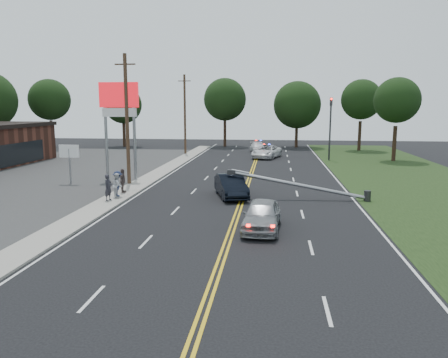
# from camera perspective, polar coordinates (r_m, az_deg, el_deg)

# --- Properties ---
(ground) EXTENTS (120.00, 120.00, 0.00)m
(ground) POSITION_cam_1_polar(r_m,az_deg,el_deg) (21.56, 0.93, -6.93)
(ground) COLOR black
(ground) RESTS_ON ground
(sidewalk) EXTENTS (1.80, 70.00, 0.12)m
(sidewalk) POSITION_cam_1_polar(r_m,az_deg,el_deg) (32.86, -12.06, -1.30)
(sidewalk) COLOR gray
(sidewalk) RESTS_ON ground
(grass_verge) EXTENTS (12.00, 80.00, 0.01)m
(grass_verge) POSITION_cam_1_polar(r_m,az_deg,el_deg) (33.23, 26.65, -2.09)
(grass_verge) COLOR black
(grass_verge) RESTS_ON ground
(centerline_yellow) EXTENTS (0.36, 80.00, 0.00)m
(centerline_yellow) POSITION_cam_1_polar(r_m,az_deg,el_deg) (31.25, 2.72, -1.75)
(centerline_yellow) COLOR gold
(centerline_yellow) RESTS_ON ground
(pylon_sign) EXTENTS (3.20, 0.35, 8.00)m
(pylon_sign) POSITION_cam_1_polar(r_m,az_deg,el_deg) (36.77, -13.53, 9.08)
(pylon_sign) COLOR gray
(pylon_sign) RESTS_ON ground
(small_sign) EXTENTS (1.60, 0.14, 3.10)m
(small_sign) POSITION_cam_1_polar(r_m,az_deg,el_deg) (36.50, -19.56, 3.03)
(small_sign) COLOR gray
(small_sign) RESTS_ON ground
(traffic_signal) EXTENTS (0.28, 0.41, 7.05)m
(traffic_signal) POSITION_cam_1_polar(r_m,az_deg,el_deg) (51.00, 13.72, 7.10)
(traffic_signal) COLOR #2D2D30
(traffic_signal) RESTS_ON ground
(fallen_streetlight) EXTENTS (9.36, 0.44, 1.91)m
(fallen_streetlight) POSITION_cam_1_polar(r_m,az_deg,el_deg) (29.13, 10.72, -0.91)
(fallen_streetlight) COLOR #2D2D30
(fallen_streetlight) RESTS_ON ground
(utility_pole_mid) EXTENTS (1.60, 0.28, 10.00)m
(utility_pole_mid) POSITION_cam_1_polar(r_m,az_deg,el_deg) (34.47, -12.56, 7.58)
(utility_pole_mid) COLOR #382619
(utility_pole_mid) RESTS_ON ground
(utility_pole_far) EXTENTS (1.60, 0.28, 10.00)m
(utility_pole_far) POSITION_cam_1_polar(r_m,az_deg,el_deg) (55.73, -5.13, 8.41)
(utility_pole_far) COLOR #382619
(utility_pole_far) RESTS_ON ground
(tree_4) EXTENTS (5.82, 5.82, 9.93)m
(tree_4) POSITION_cam_1_polar(r_m,az_deg,el_deg) (67.88, -21.82, 9.58)
(tree_4) COLOR black
(tree_4) RESTS_ON ground
(tree_5) EXTENTS (5.63, 5.63, 9.14)m
(tree_5) POSITION_cam_1_polar(r_m,az_deg,el_deg) (68.52, -13.06, 9.42)
(tree_5) COLOR black
(tree_5) RESTS_ON ground
(tree_6) EXTENTS (6.38, 6.38, 10.29)m
(tree_6) POSITION_cam_1_polar(r_m,az_deg,el_deg) (66.85, 0.12, 10.34)
(tree_6) COLOR black
(tree_6) RESTS_ON ground
(tree_7) EXTENTS (6.96, 6.96, 9.77)m
(tree_7) POSITION_cam_1_polar(r_m,az_deg,el_deg) (66.41, 9.54, 9.52)
(tree_7) COLOR black
(tree_7) RESTS_ON ground
(tree_8) EXTENTS (5.49, 5.49, 9.76)m
(tree_8) POSITION_cam_1_polar(r_m,az_deg,el_deg) (63.56, 17.50, 9.86)
(tree_8) COLOR black
(tree_8) RESTS_ON ground
(tree_9) EXTENTS (5.03, 5.03, 9.27)m
(tree_9) POSITION_cam_1_polar(r_m,az_deg,el_deg) (52.57, 21.67, 9.51)
(tree_9) COLOR black
(tree_9) RESTS_ON ground
(crashed_sedan) EXTENTS (2.88, 4.94, 1.54)m
(crashed_sedan) POSITION_cam_1_polar(r_m,az_deg,el_deg) (29.52, 0.92, -0.90)
(crashed_sedan) COLOR black
(crashed_sedan) RESTS_ON ground
(waiting_sedan) EXTENTS (2.04, 4.52, 1.51)m
(waiting_sedan) POSITION_cam_1_polar(r_m,az_deg,el_deg) (21.83, 4.96, -4.71)
(waiting_sedan) COLOR gray
(waiting_sedan) RESTS_ON ground
(emergency_a) EXTENTS (3.92, 5.88, 1.50)m
(emergency_a) POSITION_cam_1_polar(r_m,az_deg,el_deg) (52.20, 5.58, 3.56)
(emergency_a) COLOR silver
(emergency_a) RESTS_ON ground
(emergency_b) EXTENTS (2.71, 4.87, 1.34)m
(emergency_b) POSITION_cam_1_polar(r_m,az_deg,el_deg) (58.19, 4.51, 4.11)
(emergency_b) COLOR silver
(emergency_b) RESTS_ON ground
(bystander_a) EXTENTS (0.56, 0.71, 1.69)m
(bystander_a) POSITION_cam_1_polar(r_m,az_deg,el_deg) (28.82, -14.88, -1.08)
(bystander_a) COLOR #26252C
(bystander_a) RESTS_ON sidewalk
(bystander_b) EXTENTS (0.84, 0.94, 1.62)m
(bystander_b) POSITION_cam_1_polar(r_m,az_deg,el_deg) (29.71, -13.76, -0.80)
(bystander_b) COLOR silver
(bystander_b) RESTS_ON sidewalk
(bystander_c) EXTENTS (0.95, 1.25, 1.72)m
(bystander_c) POSITION_cam_1_polar(r_m,az_deg,el_deg) (30.01, -13.70, -0.60)
(bystander_c) COLOR #1A2442
(bystander_c) RESTS_ON sidewalk
(bystander_d) EXTENTS (0.50, 1.03, 1.70)m
(bystander_d) POSITION_cam_1_polar(r_m,az_deg,el_deg) (31.23, -13.10, -0.20)
(bystander_d) COLOR #5C4D4A
(bystander_d) RESTS_ON sidewalk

